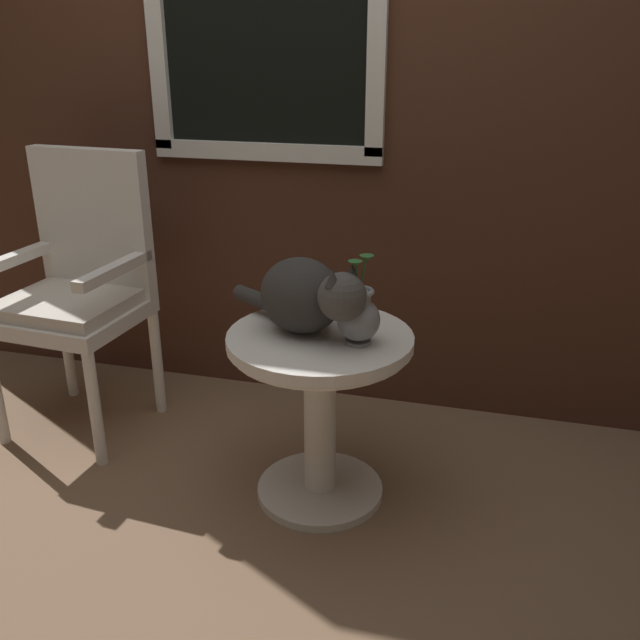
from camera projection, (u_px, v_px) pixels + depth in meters
name	position (u px, v px, depth m)	size (l,w,h in m)	color
ground_plane	(245.00, 492.00, 2.42)	(6.00, 6.00, 0.00)	#7F6047
back_wall	(305.00, 89.00, 2.67)	(4.00, 0.07, 2.60)	#47281C
wicker_side_table	(320.00, 385.00, 2.26)	(0.60, 0.60, 0.61)	silver
wicker_chair	(80.00, 281.00, 2.69)	(0.53, 0.50, 1.10)	silver
cat	(306.00, 296.00, 2.16)	(0.52, 0.37, 0.26)	#33302D
pewter_vase_with_ivy	(359.00, 316.00, 2.10)	(0.13, 0.13, 0.28)	gray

